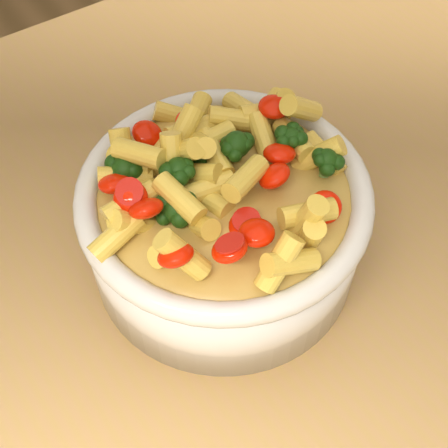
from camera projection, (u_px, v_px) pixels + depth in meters
table at (235, 322)px, 0.60m from camera, size 1.20×0.80×0.90m
serving_bowl at (224, 223)px, 0.49m from camera, size 0.22×0.22×0.09m
pasta_salad at (224, 173)px, 0.44m from camera, size 0.17×0.17×0.04m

